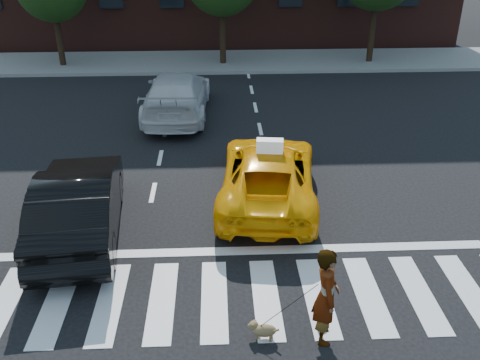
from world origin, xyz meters
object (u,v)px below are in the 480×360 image
object	(u,v)px
black_sedan	(79,203)
woman	(326,296)
white_suv	(177,94)
dog	(262,330)
taxi	(268,174)

from	to	relation	value
black_sedan	woman	size ratio (longest dim) A/B	2.64
white_suv	woman	size ratio (longest dim) A/B	2.92
white_suv	dog	xyz separation A→B (m)	(2.10, -11.39, -0.59)
taxi	white_suv	world-z (taller)	white_suv
woman	taxi	bearing A→B (deg)	8.82
black_sedan	woman	world-z (taller)	woman
taxi	dog	xyz separation A→B (m)	(-0.57, -5.03, -0.51)
woman	dog	bearing A→B (deg)	91.52
dog	woman	bearing A→B (deg)	19.73
black_sedan	woman	xyz separation A→B (m)	(4.92, -3.60, 0.12)
taxi	black_sedan	xyz separation A→B (m)	(-4.42, -1.46, 0.10)
white_suv	woman	xyz separation A→B (m)	(3.16, -11.42, 0.14)
woman	dog	size ratio (longest dim) A/B	3.35
dog	taxi	bearing A→B (deg)	105.03
taxi	woman	distance (m)	5.09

